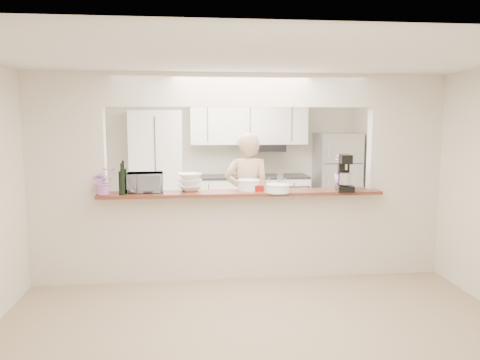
{
  "coord_description": "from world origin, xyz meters",
  "views": [
    {
      "loc": [
        -0.61,
        -5.6,
        1.97
      ],
      "look_at": [
        0.02,
        0.3,
        1.18
      ],
      "focal_mm": 35.0,
      "sensor_mm": 36.0,
      "label": 1
    }
  ],
  "objects": [
    {
      "name": "plate_stack_b",
      "position": [
        0.42,
        -0.19,
        1.14
      ],
      "size": [
        0.29,
        0.29,
        0.1
      ],
      "color": "white",
      "rests_on": "bar_counter"
    },
    {
      "name": "bar_counter",
      "position": [
        0.0,
        -0.0,
        0.58
      ],
      "size": [
        3.4,
        0.38,
        1.09
      ],
      "color": "silver",
      "rests_on": "floor"
    },
    {
      "name": "serving_bowls",
      "position": [
        -0.62,
        0.05,
        1.2
      ],
      "size": [
        0.35,
        0.35,
        0.21
      ],
      "primitive_type": "imported",
      "rotation": [
        0.0,
        0.0,
        0.24
      ],
      "color": "white",
      "rests_on": "bar_counter"
    },
    {
      "name": "stand_mixer",
      "position": [
        1.25,
        -0.14,
        1.29
      ],
      "size": [
        0.23,
        0.33,
        0.44
      ],
      "color": "black",
      "rests_on": "bar_counter"
    },
    {
      "name": "flower_left",
      "position": [
        -1.6,
        -0.15,
        1.25
      ],
      "size": [
        0.36,
        0.34,
        0.32
      ],
      "primitive_type": "imported",
      "rotation": [
        0.0,
        0.0,
        0.38
      ],
      "color": "pink",
      "rests_on": "bar_counter"
    },
    {
      "name": "kitchen_cabinets",
      "position": [
        -0.19,
        2.72,
        0.97
      ],
      "size": [
        3.15,
        0.62,
        2.25
      ],
      "color": "white",
      "rests_on": "floor"
    },
    {
      "name": "person",
      "position": [
        0.17,
        0.8,
        0.88
      ],
      "size": [
        0.68,
        0.49,
        1.76
      ],
      "primitive_type": "imported",
      "rotation": [
        0.0,
        0.0,
        3.03
      ],
      "color": "tan",
      "rests_on": "floor"
    },
    {
      "name": "floor",
      "position": [
        0.0,
        0.0,
        0.0
      ],
      "size": [
        6.0,
        6.0,
        0.0
      ],
      "primitive_type": "plane",
      "color": "tan",
      "rests_on": "ground"
    },
    {
      "name": "tile_overlay",
      "position": [
        0.0,
        1.55,
        0.01
      ],
      "size": [
        5.0,
        2.9,
        0.01
      ],
      "primitive_type": "cube",
      "color": "beige",
      "rests_on": "floor"
    },
    {
      "name": "wine_bottle_b",
      "position": [
        -1.4,
        -0.01,
        1.24
      ],
      "size": [
        0.08,
        0.08,
        0.38
      ],
      "color": "black",
      "rests_on": "bar_counter"
    },
    {
      "name": "wine_bottle_a",
      "position": [
        -1.4,
        -0.15,
        1.23
      ],
      "size": [
        0.07,
        0.07,
        0.37
      ],
      "color": "black",
      "rests_on": "bar_counter"
    },
    {
      "name": "partition",
      "position": [
        0.0,
        0.0,
        1.48
      ],
      "size": [
        5.0,
        0.15,
        2.5
      ],
      "color": "silver",
      "rests_on": "floor"
    },
    {
      "name": "tan_bowl",
      "position": [
        0.05,
        0.08,
        1.12
      ],
      "size": [
        0.15,
        0.15,
        0.07
      ],
      "primitive_type": "cylinder",
      "color": "#C7B58C",
      "rests_on": "bar_counter"
    },
    {
      "name": "utensil_caddy",
      "position": [
        0.45,
        0.05,
        1.18
      ],
      "size": [
        0.25,
        0.2,
        0.21
      ],
      "color": "silver",
      "rests_on": "bar_counter"
    },
    {
      "name": "refrigerator",
      "position": [
        2.05,
        2.65,
        0.85
      ],
      "size": [
        0.75,
        0.7,
        1.7
      ],
      "primitive_type": "cube",
      "color": "#9C9CA1",
      "rests_on": "floor"
    },
    {
      "name": "red_bowl",
      "position": [
        0.2,
        -0.03,
        1.13
      ],
      "size": [
        0.15,
        0.15,
        0.07
      ],
      "primitive_type": "cylinder",
      "color": "maroon",
      "rests_on": "bar_counter"
    },
    {
      "name": "plate_stack_a",
      "position": [
        0.1,
        0.03,
        1.15
      ],
      "size": [
        0.28,
        0.28,
        0.13
      ],
      "color": "white",
      "rests_on": "bar_counter"
    },
    {
      "name": "toaster_oven",
      "position": [
        -1.15,
        0.02,
        1.21
      ],
      "size": [
        0.44,
        0.31,
        0.23
      ],
      "primitive_type": "imported",
      "rotation": [
        0.0,
        0.0,
        0.06
      ],
      "color": "#9D9DA1",
      "rests_on": "bar_counter"
    },
    {
      "name": "flower_right",
      "position": [
        1.3,
        0.05,
        1.31
      ],
      "size": [
        0.28,
        0.28,
        0.43
      ],
      "primitive_type": "imported",
      "rotation": [
        0.0,
        0.0,
        0.16
      ],
      "color": "#CE6FC8",
      "rests_on": "bar_counter"
    }
  ]
}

